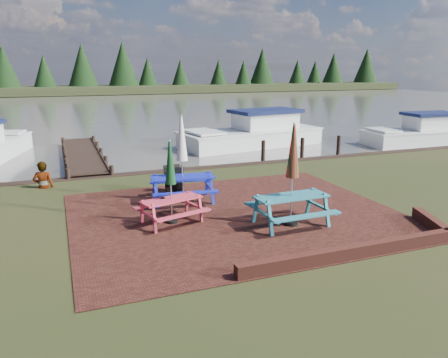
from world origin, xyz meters
TOP-DOWN VIEW (x-y plane):
  - ground at (0.00, 0.00)m, footprint 120.00×120.00m
  - paving at (0.00, 1.00)m, footprint 9.00×7.50m
  - brick_wall at (2.15, -2.42)m, footprint 6.21×1.79m
  - water at (0.00, 37.00)m, footprint 120.00×60.00m
  - far_treeline at (0.00, 66.00)m, footprint 120.00×10.00m
  - picnic_table_teal at (1.03, -0.27)m, footprint 1.98×1.77m
  - picnic_table_red at (-1.86, 1.01)m, footprint 1.93×1.81m
  - picnic_table_blue at (-1.06, 2.75)m, footprint 2.15×1.97m
  - chalkboard at (-1.07, 3.81)m, footprint 0.58×0.58m
  - jetty at (-3.50, 11.28)m, footprint 1.76×9.08m
  - boat_near at (5.63, 12.02)m, footprint 8.38×4.08m
  - boat_far at (14.61, 9.08)m, footprint 6.44×2.67m
  - person at (-5.13, 6.02)m, footprint 0.73×0.52m

SIDE VIEW (x-z plane):
  - ground at x=0.00m, z-range 0.00..0.00m
  - water at x=0.00m, z-range -0.01..0.01m
  - paving at x=0.00m, z-range 0.00..0.02m
  - jetty at x=-3.50m, z-range -0.39..0.61m
  - brick_wall at x=2.15m, z-range 0.00..0.30m
  - boat_far at x=14.61m, z-range -0.59..1.37m
  - boat_near at x=5.63m, z-range -0.64..1.54m
  - chalkboard at x=-1.07m, z-range 0.02..0.93m
  - picnic_table_red at x=-1.86m, z-range -0.33..1.90m
  - person at x=-5.13m, z-range 0.00..1.85m
  - picnic_table_blue at x=-1.06m, z-range -0.40..2.28m
  - picnic_table_teal at x=1.03m, z-range -0.40..2.28m
  - far_treeline at x=0.00m, z-range -0.77..7.33m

